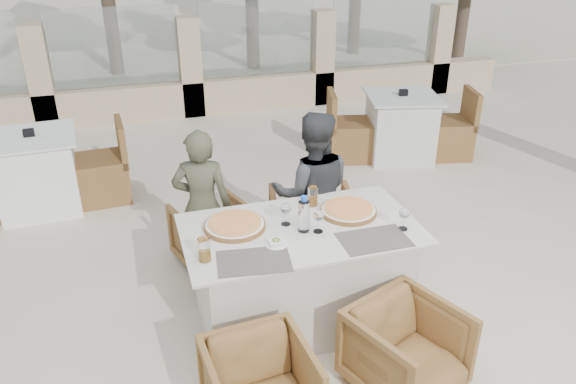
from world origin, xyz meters
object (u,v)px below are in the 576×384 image
object	(u,v)px
beer_glass_left	(204,250)
diner_right	(312,193)
bg_table_b	(400,127)
pizza_left	(235,224)
diner_left	(202,205)
wine_glass_near	(318,220)
bg_table_a	(38,173)
armchair_near_right	(406,351)
wine_glass_centre	(286,213)
water_bottle	(304,214)
armchair_far_right	(312,230)
olive_dish	(276,242)
armchair_far_left	(213,234)
dining_table	(300,275)
beer_glass_right	(313,196)
wine_glass_corner	(404,217)
pizza_right	(348,210)

from	to	relation	value
beer_glass_left	diner_right	size ratio (longest dim) A/B	0.11
bg_table_b	diner_right	bearing A→B (deg)	-119.17
pizza_left	diner_left	size ratio (longest dim) A/B	0.33
wine_glass_near	bg_table_a	world-z (taller)	wine_glass_near
wine_glass_near	armchair_near_right	size ratio (longest dim) A/B	0.29
wine_glass_centre	bg_table_b	xyz separation A→B (m)	(2.18, 2.48, -0.48)
wine_glass_near	beer_glass_left	xyz separation A→B (m)	(-0.78, -0.12, -0.02)
water_bottle	armchair_far_right	size ratio (longest dim) A/B	0.37
olive_dish	diner_left	world-z (taller)	diner_left
pizza_left	diner_left	xyz separation A→B (m)	(-0.12, 0.66, -0.17)
beer_glass_left	pizza_left	bearing A→B (deg)	52.17
armchair_near_right	bg_table_a	bearing A→B (deg)	104.41
pizza_left	wine_glass_near	distance (m)	0.57
armchair_far_left	armchair_far_right	xyz separation A→B (m)	(0.79, -0.25, 0.05)
bg_table_a	bg_table_b	world-z (taller)	same
dining_table	beer_glass_right	bearing A→B (deg)	57.58
wine_glass_near	wine_glass_corner	world-z (taller)	same
water_bottle	beer_glass_left	distance (m)	0.71
armchair_near_right	armchair_far_right	bearing A→B (deg)	71.76
wine_glass_centre	armchair_near_right	xyz separation A→B (m)	(0.50, -0.89, -0.58)
pizza_right	armchair_near_right	bearing A→B (deg)	-88.13
water_bottle	bg_table_b	bearing A→B (deg)	51.23
armchair_far_left	diner_right	size ratio (longest dim) A/B	0.43
pizza_right	water_bottle	world-z (taller)	water_bottle
pizza_left	pizza_right	xyz separation A→B (m)	(0.81, -0.03, -0.00)
olive_dish	armchair_far_left	xyz separation A→B (m)	(-0.24, 1.09, -0.52)
olive_dish	bg_table_b	distance (m)	3.59
diner_left	water_bottle	bearing A→B (deg)	139.17
diner_right	beer_glass_right	bearing A→B (deg)	84.75
dining_table	wine_glass_near	distance (m)	0.49
olive_dish	diner_right	xyz separation A→B (m)	(0.52, 0.79, -0.11)
armchair_far_right	bg_table_a	xyz separation A→B (m)	(-2.26, 1.73, 0.07)
armchair_far_right	beer_glass_left	bearing A→B (deg)	52.81
water_bottle	wine_glass_centre	size ratio (longest dim) A/B	1.41
pizza_right	armchair_far_left	world-z (taller)	pizza_right
pizza_right	wine_glass_near	world-z (taller)	wine_glass_near
beer_glass_right	bg_table_a	distance (m)	3.03
armchair_near_right	bg_table_b	size ratio (longest dim) A/B	0.38
armchair_near_right	diner_left	distance (m)	1.90
beer_glass_right	armchair_far_right	distance (m)	0.67
beer_glass_left	diner_right	distance (m)	1.31
dining_table	beer_glass_left	xyz separation A→B (m)	(-0.69, -0.20, 0.46)
armchair_far_left	beer_glass_left	bearing A→B (deg)	60.60
wine_glass_centre	armchair_far_right	xyz separation A→B (m)	(0.41, 0.60, -0.55)
wine_glass_near	armchair_far_left	distance (m)	1.30
diner_left	armchair_far_left	bearing A→B (deg)	-107.87
armchair_far_left	pizza_left	bearing A→B (deg)	74.30
wine_glass_centre	beer_glass_left	bearing A→B (deg)	-155.27
wine_glass_corner	diner_left	xyz separation A→B (m)	(-1.20, 1.01, -0.23)
armchair_far_right	olive_dish	bearing A→B (deg)	68.76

